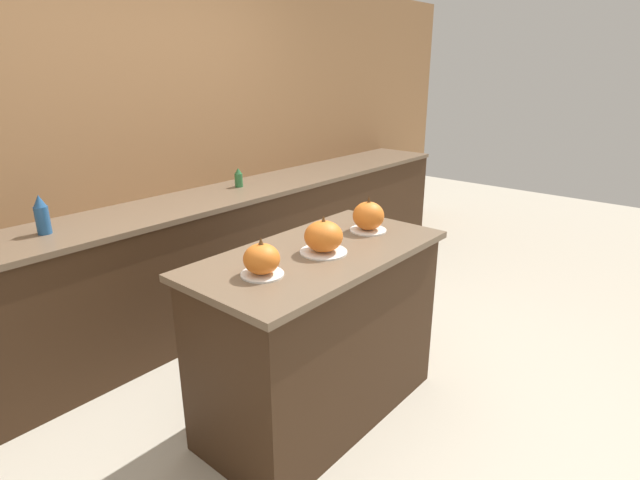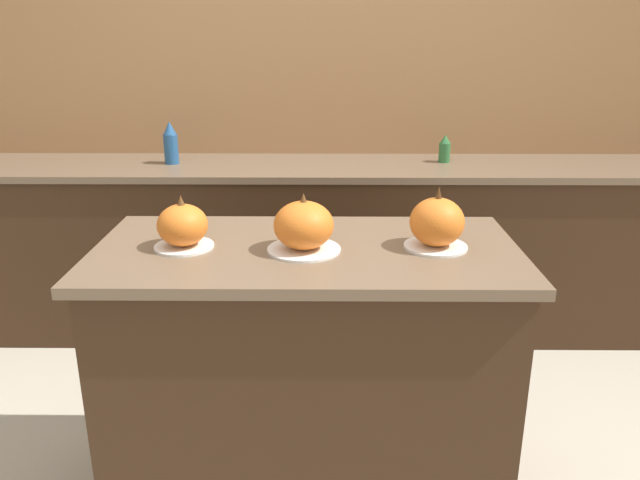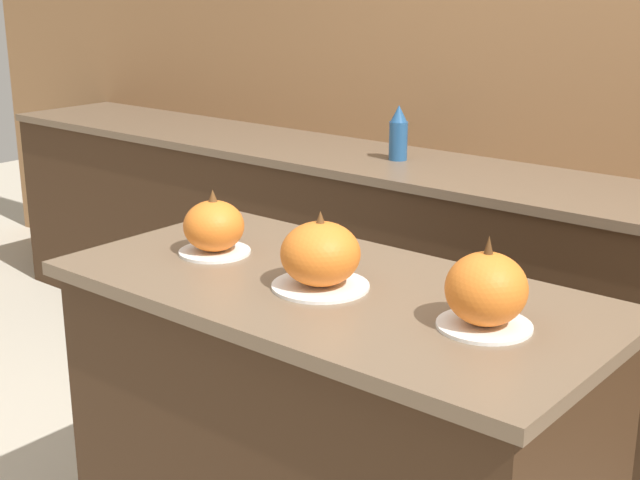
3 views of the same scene
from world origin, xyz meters
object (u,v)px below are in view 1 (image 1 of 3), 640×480
(pumpkin_cake_center, at_px, (324,237))
(pumpkin_cake_right, at_px, (368,217))
(bottle_short, at_px, (239,178))
(pumpkin_cake_left, at_px, (262,260))
(bottle_tall, at_px, (42,215))

(pumpkin_cake_center, bearing_deg, pumpkin_cake_right, 4.42)
(pumpkin_cake_center, relative_size, bottle_short, 1.60)
(bottle_short, bearing_deg, pumpkin_cake_left, -127.70)
(pumpkin_cake_right, distance_m, bottle_short, 1.43)
(pumpkin_cake_left, xyz_separation_m, pumpkin_cake_right, (0.81, 0.01, 0.01))
(pumpkin_cake_center, relative_size, bottle_tall, 1.06)
(bottle_short, bearing_deg, pumpkin_cake_right, -101.29)
(pumpkin_cake_left, relative_size, bottle_short, 1.31)
(pumpkin_cake_left, height_order, pumpkin_cake_center, pumpkin_cake_center)
(pumpkin_cake_center, relative_size, pumpkin_cake_right, 1.15)
(pumpkin_cake_left, xyz_separation_m, bottle_short, (1.09, 1.41, -0.01))
(pumpkin_cake_right, relative_size, bottle_short, 1.39)
(pumpkin_cake_left, distance_m, bottle_tall, 1.41)
(pumpkin_cake_left, bearing_deg, pumpkin_cake_right, 0.47)
(pumpkin_cake_left, bearing_deg, bottle_tall, 104.71)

